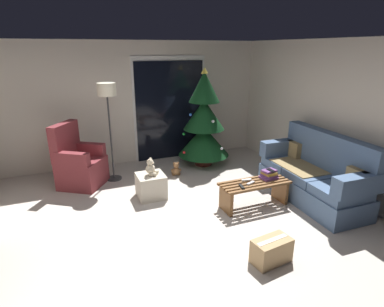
{
  "coord_description": "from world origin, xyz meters",
  "views": [
    {
      "loc": [
        -1.26,
        -3.38,
        2.35
      ],
      "look_at": [
        0.4,
        0.7,
        0.85
      ],
      "focal_mm": 29.08,
      "sensor_mm": 36.0,
      "label": 1
    }
  ],
  "objects_px": {
    "book_stack": "(269,174)",
    "armchair": "(79,164)",
    "couch": "(315,176)",
    "ottoman": "(151,186)",
    "coffee_table": "(254,190)",
    "teddy_bear_chestnut_by_tree": "(176,170)",
    "floor_lamp": "(107,99)",
    "christmas_tree": "(204,124)",
    "remote_silver": "(251,183)",
    "cardboard_box_taped_mid_floor": "(271,251)",
    "remote_white": "(247,180)",
    "cell_phone": "(271,170)",
    "remote_black": "(242,187)",
    "teddy_bear_cream": "(151,168)"
  },
  "relations": [
    {
      "from": "couch",
      "to": "book_stack",
      "type": "distance_m",
      "value": 0.78
    },
    {
      "from": "book_stack",
      "to": "teddy_bear_chestnut_by_tree",
      "type": "xyz_separation_m",
      "value": [
        -1.01,
        1.55,
        -0.35
      ]
    },
    {
      "from": "christmas_tree",
      "to": "teddy_bear_cream",
      "type": "distance_m",
      "value": 1.82
    },
    {
      "from": "cell_phone",
      "to": "floor_lamp",
      "type": "bearing_deg",
      "value": 136.59
    },
    {
      "from": "floor_lamp",
      "to": "cardboard_box_taped_mid_floor",
      "type": "xyz_separation_m",
      "value": [
        1.3,
        -3.12,
        -1.36
      ]
    },
    {
      "from": "christmas_tree",
      "to": "ottoman",
      "type": "bearing_deg",
      "value": -143.13
    },
    {
      "from": "coffee_table",
      "to": "cell_phone",
      "type": "distance_m",
      "value": 0.41
    },
    {
      "from": "remote_white",
      "to": "ottoman",
      "type": "bearing_deg",
      "value": -114.14
    },
    {
      "from": "remote_silver",
      "to": "cell_phone",
      "type": "xyz_separation_m",
      "value": [
        0.39,
        0.06,
        0.13
      ]
    },
    {
      "from": "book_stack",
      "to": "cell_phone",
      "type": "distance_m",
      "value": 0.08
    },
    {
      "from": "ottoman",
      "to": "cardboard_box_taped_mid_floor",
      "type": "relative_size",
      "value": 0.91
    },
    {
      "from": "couch",
      "to": "teddy_bear_chestnut_by_tree",
      "type": "bearing_deg",
      "value": 135.36
    },
    {
      "from": "couch",
      "to": "floor_lamp",
      "type": "xyz_separation_m",
      "value": [
        -2.9,
        2.03,
        1.11
      ]
    },
    {
      "from": "coffee_table",
      "to": "armchair",
      "type": "distance_m",
      "value": 3.07
    },
    {
      "from": "teddy_bear_cream",
      "to": "coffee_table",
      "type": "bearing_deg",
      "value": -32.81
    },
    {
      "from": "remote_silver",
      "to": "cell_phone",
      "type": "relative_size",
      "value": 1.08
    },
    {
      "from": "christmas_tree",
      "to": "remote_silver",
      "type": "bearing_deg",
      "value": -93.41
    },
    {
      "from": "remote_silver",
      "to": "book_stack",
      "type": "height_order",
      "value": "book_stack"
    },
    {
      "from": "remote_silver",
      "to": "christmas_tree",
      "type": "relative_size",
      "value": 0.08
    },
    {
      "from": "christmas_tree",
      "to": "couch",
      "type": "bearing_deg",
      "value": -64.31
    },
    {
      "from": "remote_black",
      "to": "remote_silver",
      "type": "height_order",
      "value": "same"
    },
    {
      "from": "remote_silver",
      "to": "christmas_tree",
      "type": "height_order",
      "value": "christmas_tree"
    },
    {
      "from": "cell_phone",
      "to": "floor_lamp",
      "type": "distance_m",
      "value": 3.0
    },
    {
      "from": "floor_lamp",
      "to": "christmas_tree",
      "type": "bearing_deg",
      "value": 2.56
    },
    {
      "from": "armchair",
      "to": "teddy_bear_cream",
      "type": "xyz_separation_m",
      "value": [
        1.06,
        -0.95,
        0.11
      ]
    },
    {
      "from": "floor_lamp",
      "to": "armchair",
      "type": "bearing_deg",
      "value": -175.86
    },
    {
      "from": "coffee_table",
      "to": "book_stack",
      "type": "relative_size",
      "value": 4.18
    },
    {
      "from": "teddy_bear_chestnut_by_tree",
      "to": "remote_white",
      "type": "bearing_deg",
      "value": -67.17
    },
    {
      "from": "armchair",
      "to": "floor_lamp",
      "type": "bearing_deg",
      "value": 4.14
    },
    {
      "from": "remote_black",
      "to": "teddy_bear_cream",
      "type": "distance_m",
      "value": 1.48
    },
    {
      "from": "teddy_bear_chestnut_by_tree",
      "to": "cardboard_box_taped_mid_floor",
      "type": "bearing_deg",
      "value": -86.64
    },
    {
      "from": "remote_white",
      "to": "teddy_bear_cream",
      "type": "bearing_deg",
      "value": -114.13
    },
    {
      "from": "book_stack",
      "to": "christmas_tree",
      "type": "xyz_separation_m",
      "value": [
        -0.26,
        1.92,
        0.42
      ]
    },
    {
      "from": "remote_white",
      "to": "teddy_bear_chestnut_by_tree",
      "type": "height_order",
      "value": "remote_white"
    },
    {
      "from": "remote_silver",
      "to": "christmas_tree",
      "type": "distance_m",
      "value": 2.06
    },
    {
      "from": "coffee_table",
      "to": "teddy_bear_cream",
      "type": "xyz_separation_m",
      "value": [
        -1.39,
        0.9,
        0.25
      ]
    },
    {
      "from": "christmas_tree",
      "to": "book_stack",
      "type": "bearing_deg",
      "value": -82.24
    },
    {
      "from": "book_stack",
      "to": "armchair",
      "type": "height_order",
      "value": "armchair"
    },
    {
      "from": "cardboard_box_taped_mid_floor",
      "to": "armchair",
      "type": "bearing_deg",
      "value": 121.73
    },
    {
      "from": "remote_silver",
      "to": "christmas_tree",
      "type": "bearing_deg",
      "value": 155.9
    },
    {
      "from": "teddy_bear_cream",
      "to": "cardboard_box_taped_mid_floor",
      "type": "relative_size",
      "value": 0.59
    },
    {
      "from": "couch",
      "to": "ottoman",
      "type": "bearing_deg",
      "value": 156.86
    },
    {
      "from": "book_stack",
      "to": "armchair",
      "type": "bearing_deg",
      "value": 146.78
    },
    {
      "from": "armchair",
      "to": "ottoman",
      "type": "distance_m",
      "value": 1.43
    },
    {
      "from": "coffee_table",
      "to": "teddy_bear_chestnut_by_tree",
      "type": "distance_m",
      "value": 1.76
    },
    {
      "from": "teddy_bear_chestnut_by_tree",
      "to": "christmas_tree",
      "type": "bearing_deg",
      "value": 26.58
    },
    {
      "from": "couch",
      "to": "remote_white",
      "type": "distance_m",
      "value": 1.16
    },
    {
      "from": "book_stack",
      "to": "cardboard_box_taped_mid_floor",
      "type": "xyz_separation_m",
      "value": [
        -0.84,
        -1.28,
        -0.32
      ]
    },
    {
      "from": "coffee_table",
      "to": "remote_silver",
      "type": "xyz_separation_m",
      "value": [
        -0.09,
        -0.03,
        0.15
      ]
    },
    {
      "from": "remote_white",
      "to": "christmas_tree",
      "type": "distance_m",
      "value": 1.94
    }
  ]
}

